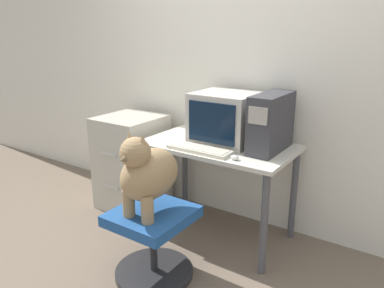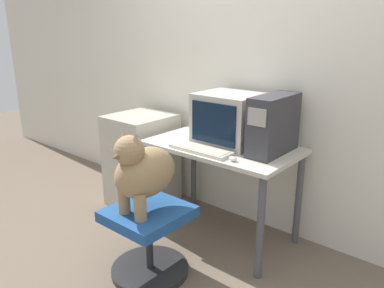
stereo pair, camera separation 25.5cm
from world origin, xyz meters
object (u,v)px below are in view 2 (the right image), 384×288
object	(u,v)px
office_chair	(149,237)
crt_monitor	(230,118)
dog	(142,170)
keyboard	(200,150)
pc_tower	(274,125)
filing_cabinet	(142,160)

from	to	relation	value
office_chair	crt_monitor	bearing A→B (deg)	84.02
crt_monitor	dog	xyz separation A→B (m)	(-0.08, -0.82, -0.19)
keyboard	dog	xyz separation A→B (m)	(-0.05, -0.51, -0.02)
crt_monitor	pc_tower	distance (m)	0.37
keyboard	filing_cabinet	world-z (taller)	filing_cabinet
keyboard	dog	size ratio (longest dim) A/B	0.87
keyboard	crt_monitor	bearing A→B (deg)	83.94
keyboard	dog	distance (m)	0.51
crt_monitor	filing_cabinet	distance (m)	1.06
crt_monitor	keyboard	distance (m)	0.36
filing_cabinet	pc_tower	bearing A→B (deg)	2.45
office_chair	dog	world-z (taller)	dog
crt_monitor	filing_cabinet	bearing A→B (deg)	-175.60
office_chair	filing_cabinet	bearing A→B (deg)	139.61
dog	filing_cabinet	world-z (taller)	dog
pc_tower	keyboard	distance (m)	0.53
crt_monitor	pc_tower	size ratio (longest dim) A/B	1.00
pc_tower	keyboard	size ratio (longest dim) A/B	0.97
filing_cabinet	crt_monitor	bearing A→B (deg)	4.40
crt_monitor	pc_tower	xyz separation A→B (m)	(0.37, -0.02, 0.01)
pc_tower	dog	xyz separation A→B (m)	(-0.45, -0.80, -0.21)
pc_tower	filing_cabinet	world-z (taller)	pc_tower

